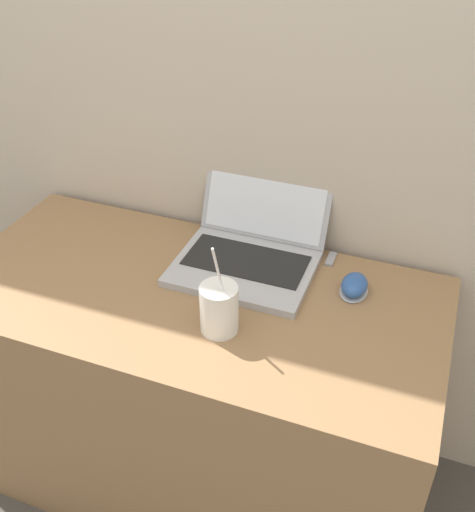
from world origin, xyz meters
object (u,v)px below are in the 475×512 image
(usb_stick, at_px, (331,259))
(laptop, at_px, (251,247))
(computer_mouse, at_px, (354,286))
(drink_cup, at_px, (219,308))

(usb_stick, bearing_deg, laptop, -159.29)
(computer_mouse, xyz_separation_m, usb_stick, (-0.08, 0.11, -0.02))
(computer_mouse, relative_size, usb_stick, 1.60)
(laptop, height_order, computer_mouse, laptop)
(drink_cup, height_order, computer_mouse, drink_cup)
(computer_mouse, bearing_deg, laptop, 172.70)
(laptop, relative_size, computer_mouse, 3.65)
(laptop, height_order, usb_stick, laptop)
(computer_mouse, bearing_deg, usb_stick, 127.06)
(drink_cup, bearing_deg, laptop, 95.29)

